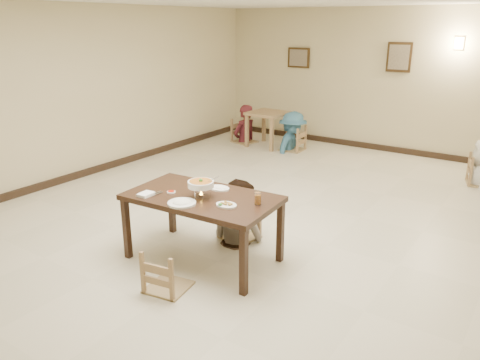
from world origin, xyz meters
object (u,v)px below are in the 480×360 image
Objects in this scene: bg_diner_b at (293,112)px; main_diner at (238,179)px; bg_chair_ll at (245,121)px; bg_table_left at (268,118)px; chair_near at (166,250)px; curry_warmer at (201,184)px; main_table at (202,202)px; drink_glass at (258,199)px; bg_diner_a at (245,105)px; bg_chair_lr at (293,128)px; chair_far at (239,205)px.

main_diner is at bearing -165.56° from bg_diner_b.
bg_table_left is at bearing -78.06° from bg_chair_ll.
curry_warmer is at bearing -93.64° from chair_near.
curry_warmer is (0.03, -0.05, 0.24)m from main_table.
drink_glass is 0.17× the size of bg_table_left.
bg_table_left is 0.47× the size of bg_diner_a.
bg_chair_lr is 0.35m from bg_diner_b.
chair_near is at bearing -140.39° from bg_chair_ll.
bg_chair_ll is at bearing 125.24° from drink_glass.
main_table is at bearing -91.86° from chair_near.
bg_diner_b is (1.27, -0.00, 0.34)m from bg_chair_ll.
bg_chair_ll reaches higher than bg_chair_lr.
chair_far reaches higher than bg_table_left.
bg_diner_a is at bearing 115.30° from main_table.
curry_warmer reaches higher than bg_chair_ll.
main_diner is (0.02, -0.05, 0.37)m from chair_far.
drink_glass is 0.08× the size of bg_diner_b.
bg_chair_lr reaches higher than drink_glass.
bg_chair_ll is (-2.90, 5.76, 0.07)m from chair_near.
curry_warmer is at bearing -77.86° from chair_far.
chair_far is 0.37m from main_diner.
bg_chair_ll is 0.37m from bg_diner_a.
bg_chair_ll is at bearing -91.85° from bg_chair_lr.
chair_far is 0.89× the size of bg_chair_lr.
bg_diner_a is at bearing 179.05° from bg_table_left.
bg_chair_lr reaches higher than main_table.
main_table is at bearing -168.46° from bg_diner_b.
bg_table_left is at bearing -51.71° from main_diner.
bg_diner_a is (-2.84, 4.37, 0.06)m from main_diner.
main_table is 5.26m from bg_diner_b.
main_table is at bearing 15.11° from bg_chair_lr.
bg_chair_ll is at bearing 12.62° from bg_diner_a.
bg_chair_ll is (-2.83, 5.08, -0.45)m from curry_warmer.
bg_diner_a is (-2.83, 5.08, -0.07)m from curry_warmer.
bg_table_left is at bearing 120.05° from drink_glass.
drink_glass is at bearing -30.70° from chair_far.
bg_chair_ll is at bearing 134.92° from chair_far.
main_diner is at bearing -97.37° from chair_near.
chair_far is 4.83m from bg_table_left.
main_diner is 4.96× the size of curry_warmer.
main_diner is 4.89m from bg_table_left.
bg_diner_b reaches higher than chair_far.
bg_diner_b is at bearing -155.23° from bg_chair_lr.
main_table is 0.78m from chair_near.
chair_near is 6.45m from bg_chair_ll.
bg_diner_a reaches higher than bg_diner_b.
chair_near is 0.55× the size of main_diner.
chair_far is 1.10× the size of bg_table_left.
bg_chair_ll is (-2.80, 5.04, -0.21)m from main_table.
drink_glass is at bearing 47.87° from bg_diner_a.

